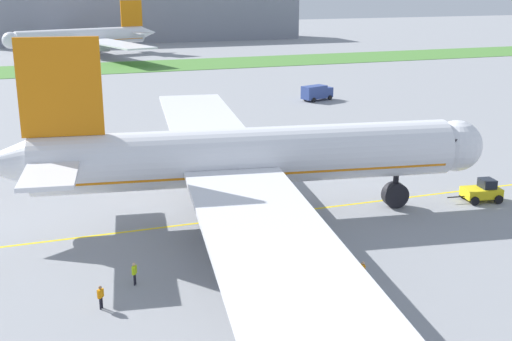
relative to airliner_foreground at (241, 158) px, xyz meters
name	(u,v)px	position (x,y,z in m)	size (l,w,h in m)	color
ground_plane	(249,213)	(1.00, 0.82, -5.78)	(600.00, 600.00, 0.00)	gray
apron_taxi_line	(252,216)	(1.00, -0.20, -5.78)	(280.00, 0.36, 0.01)	yellow
grass_median_strip	(102,68)	(1.00, 116.37, -5.73)	(320.00, 24.00, 0.10)	#4C8438
airliner_foreground	(241,158)	(0.00, 0.00, 0.00)	(47.74, 75.31, 17.03)	white
pushback_tug	(482,191)	(24.45, -3.65, -4.74)	(5.62, 3.04, 2.29)	yellow
ground_crew_wingwalker_port	(363,270)	(3.95, -16.43, -4.73)	(0.35, 0.59, 1.73)	black
ground_crew_marshaller_front	(134,271)	(-11.96, -11.09, -4.71)	(0.44, 0.56, 1.76)	black
ground_crew_wingwalker_starboard	(101,295)	(-14.74, -14.01, -4.74)	(0.48, 0.50, 1.70)	black
service_truck_baggage_loader	(317,92)	(33.09, 55.20, -4.24)	(6.55, 4.11, 2.80)	#33478C
parked_airliner_far_right	(84,37)	(0.11, 148.16, -0.42)	(46.03, 73.82, 15.79)	white
terminal_building	(145,16)	(26.13, 191.36, 3.22)	(114.34, 20.00, 18.00)	gray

